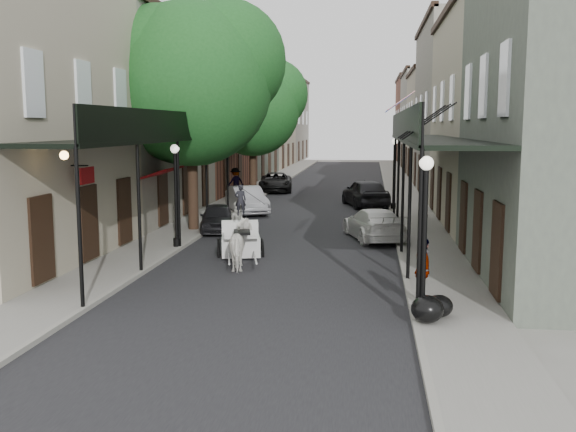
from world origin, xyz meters
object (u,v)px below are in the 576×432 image
(car_left_near, at_px, (217,218))
(car_right_near, at_px, (374,224))
(lamppost_right_near, at_px, (424,236))
(lamppost_right_far, at_px, (394,172))
(tree_far, at_px, (259,104))
(carriage, at_px, (240,226))
(pedestrian_sidewalk_right, at_px, (423,271))
(pedestrian_walking, at_px, (239,222))
(car_left_far, at_px, (276,182))
(car_left_mid, at_px, (247,200))
(horse, at_px, (242,245))
(pedestrian_sidewalk_left, at_px, (235,182))
(tree_near, at_px, (201,77))
(car_right_far, at_px, (365,193))
(lamppost_left, at_px, (176,194))

(car_left_near, relative_size, car_right_near, 0.81)
(lamppost_right_near, height_order, lamppost_right_far, same)
(tree_far, xyz_separation_m, car_left_near, (0.65, -14.01, -5.24))
(carriage, height_order, pedestrian_sidewalk_right, carriage)
(pedestrian_walking, bearing_deg, car_left_far, 71.25)
(carriage, bearing_deg, car_left_mid, 86.76)
(horse, distance_m, car_right_near, 7.14)
(horse, xyz_separation_m, car_left_near, (-2.50, 6.97, -0.17))
(pedestrian_sidewalk_left, bearing_deg, tree_far, -169.10)
(lamppost_right_far, bearing_deg, tree_near, -136.69)
(pedestrian_sidewalk_right, xyz_separation_m, car_right_near, (-1.15, 9.62, -0.32))
(car_left_mid, xyz_separation_m, car_left_far, (-0.14, 11.11, -0.04))
(tree_far, bearing_deg, car_right_far, -34.46)
(lamppost_left, relative_size, pedestrian_sidewalk_left, 2.07)
(tree_near, distance_m, pedestrian_sidewalk_left, 13.66)
(lamppost_right_near, height_order, car_right_far, lamppost_right_near)
(horse, height_order, car_right_near, horse)
(car_left_far, bearing_deg, lamppost_left, -98.17)
(lamppost_right_far, xyz_separation_m, pedestrian_walking, (-6.21, -10.48, -1.24))
(car_left_mid, bearing_deg, lamppost_left, -117.78)
(tree_far, xyz_separation_m, lamppost_right_far, (8.35, -6.18, -3.79))
(lamppost_right_far, relative_size, car_left_mid, 0.88)
(car_left_mid, bearing_deg, tree_far, 71.42)
(horse, bearing_deg, car_left_far, -97.09)
(tree_near, distance_m, car_right_near, 9.39)
(pedestrian_sidewalk_right, xyz_separation_m, car_left_mid, (-7.66, 16.63, -0.25))
(horse, bearing_deg, tree_near, -79.15)
(lamppost_right_near, bearing_deg, car_left_far, 104.81)
(lamppost_right_near, relative_size, car_left_near, 1.06)
(lamppost_left, height_order, pedestrian_walking, lamppost_left)
(carriage, distance_m, pedestrian_walking, 2.07)
(carriage, distance_m, car_left_near, 5.06)
(tree_far, bearing_deg, carriage, -82.05)
(horse, height_order, pedestrian_sidewalk_left, pedestrian_sidewalk_left)
(car_left_far, bearing_deg, lamppost_right_near, -82.00)
(lamppost_right_far, height_order, car_right_near, lamppost_right_far)
(pedestrian_walking, distance_m, pedestrian_sidewalk_right, 10.29)
(car_left_near, bearing_deg, pedestrian_walking, -73.32)
(car_right_near, bearing_deg, pedestrian_walking, 0.89)
(car_left_near, distance_m, car_right_far, 11.19)
(car_left_mid, bearing_deg, car_right_near, -71.25)
(car_left_near, distance_m, car_left_mid, 5.85)
(pedestrian_sidewalk_left, xyz_separation_m, car_right_near, (8.51, -13.63, -0.39))
(lamppost_right_near, height_order, car_left_far, lamppost_right_near)
(carriage, relative_size, pedestrian_sidewalk_left, 1.43)
(pedestrian_sidewalk_left, distance_m, car_left_mid, 6.92)
(lamppost_right_near, height_order, pedestrian_sidewalk_right, lamppost_right_near)
(car_left_near, xyz_separation_m, car_left_far, (0.00, 16.95, 0.06))
(carriage, height_order, pedestrian_walking, carriage)
(pedestrian_sidewalk_right, bearing_deg, lamppost_left, 64.78)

